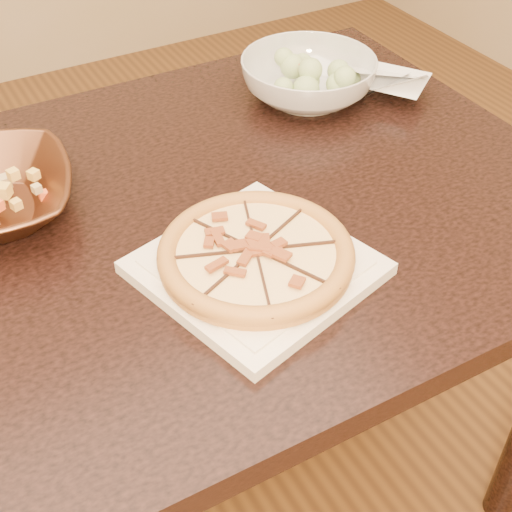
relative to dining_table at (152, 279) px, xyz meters
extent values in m
cube|color=brown|center=(0.08, 0.10, -0.65)|extent=(4.00, 4.00, 0.02)
cube|color=black|center=(0.00, 0.00, 0.09)|extent=(1.33, 0.86, 0.04)
cylinder|color=black|center=(0.58, 0.34, -0.29)|extent=(0.07, 0.07, 0.71)
cube|color=#EDE2C8|center=(0.09, -0.17, 0.12)|extent=(0.32, 0.32, 0.02)
cube|color=#EDE2C8|center=(0.09, -0.17, 0.13)|extent=(0.27, 0.27, 0.00)
cylinder|color=#B87645|center=(0.09, -0.17, 0.14)|extent=(0.25, 0.25, 0.01)
torus|color=#B87645|center=(0.09, -0.17, 0.14)|extent=(0.26, 0.26, 0.03)
cylinder|color=#FFDA93|center=(0.09, -0.17, 0.14)|extent=(0.21, 0.21, 0.01)
cube|color=black|center=(0.09, -0.17, 0.15)|extent=(0.11, 0.23, 0.01)
cube|color=black|center=(0.09, -0.17, 0.15)|extent=(0.24, 0.09, 0.01)
cube|color=black|center=(0.09, -0.17, 0.15)|extent=(0.23, 0.11, 0.01)
cube|color=black|center=(0.09, -0.17, 0.15)|extent=(0.09, 0.24, 0.01)
cube|color=brown|center=(0.10, -0.16, 0.15)|extent=(0.03, 0.02, 0.00)
cube|color=brown|center=(0.12, -0.15, 0.15)|extent=(0.03, 0.03, 0.00)
cube|color=brown|center=(0.13, -0.12, 0.15)|extent=(0.03, 0.03, 0.00)
cube|color=brown|center=(0.10, -0.15, 0.15)|extent=(0.02, 0.03, 0.00)
cube|color=brown|center=(0.09, -0.12, 0.15)|extent=(0.02, 0.03, 0.00)
cube|color=brown|center=(0.08, -0.10, 0.15)|extent=(0.02, 0.03, 0.00)
cube|color=brown|center=(0.07, -0.14, 0.15)|extent=(0.02, 0.03, 0.00)
cube|color=brown|center=(0.05, -0.13, 0.15)|extent=(0.03, 0.03, 0.00)
cube|color=brown|center=(0.02, -0.13, 0.15)|extent=(0.03, 0.03, 0.00)
cube|color=brown|center=(0.05, -0.16, 0.15)|extent=(0.03, 0.02, 0.00)
cube|color=brown|center=(0.02, -0.17, 0.15)|extent=(0.03, 0.02, 0.00)
cube|color=brown|center=(0.07, -0.18, 0.15)|extent=(0.03, 0.02, 0.00)
cube|color=brown|center=(0.05, -0.19, 0.15)|extent=(0.03, 0.02, 0.00)
cube|color=brown|center=(0.03, -0.22, 0.15)|extent=(0.03, 0.03, 0.00)
cube|color=brown|center=(0.07, -0.20, 0.15)|extent=(0.03, 0.03, 0.00)
cube|color=brown|center=(0.07, -0.22, 0.15)|extent=(0.02, 0.03, 0.00)
cube|color=brown|center=(0.08, -0.25, 0.15)|extent=(0.02, 0.03, 0.00)
cube|color=brown|center=(0.09, -0.21, 0.15)|extent=(0.02, 0.03, 0.00)
cube|color=brown|center=(0.11, -0.23, 0.15)|extent=(0.02, 0.03, 0.00)
cube|color=brown|center=(0.10, -0.19, 0.15)|extent=(0.03, 0.03, 0.00)
cube|color=brown|center=(0.12, -0.20, 0.15)|extent=(0.03, 0.03, 0.00)
cube|color=brown|center=(0.15, -0.20, 0.15)|extent=(0.03, 0.02, 0.00)
cube|color=brown|center=(0.11, -0.17, 0.15)|extent=(0.03, 0.02, 0.00)
cube|color=brown|center=(0.14, -0.16, 0.15)|extent=(0.03, 0.02, 0.00)
cube|color=gold|center=(-0.15, 0.11, 0.19)|extent=(0.03, 0.03, 0.03)
imported|color=silver|center=(0.41, 0.20, 0.15)|extent=(0.29, 0.29, 0.08)
sphere|color=#ACC57B|center=(0.41, 0.20, 0.20)|extent=(0.04, 0.04, 0.04)
sphere|color=#ACC57B|center=(0.42, 0.21, 0.20)|extent=(0.04, 0.04, 0.04)
sphere|color=#ACC57B|center=(0.43, 0.24, 0.20)|extent=(0.04, 0.04, 0.04)
sphere|color=#ACC57B|center=(0.41, 0.21, 0.20)|extent=(0.04, 0.04, 0.04)
sphere|color=#ACC57B|center=(0.39, 0.23, 0.20)|extent=(0.04, 0.04, 0.04)
sphere|color=#ACC57B|center=(0.40, 0.20, 0.20)|extent=(0.04, 0.04, 0.04)
sphere|color=#ACC57B|center=(0.38, 0.20, 0.20)|extent=(0.04, 0.04, 0.04)
sphere|color=#ACC57B|center=(0.36, 0.18, 0.20)|extent=(0.04, 0.04, 0.04)
sphere|color=#ACC57B|center=(0.40, 0.19, 0.20)|extent=(0.04, 0.04, 0.04)
sphere|color=#ACC57B|center=(0.41, 0.16, 0.20)|extent=(0.04, 0.04, 0.04)
sphere|color=#ACC57B|center=(0.41, 0.20, 0.20)|extent=(0.04, 0.04, 0.04)
sphere|color=#ACC57B|center=(0.43, 0.19, 0.20)|extent=(0.04, 0.04, 0.04)
cube|color=red|center=(0.43, 0.22, 0.19)|extent=(0.02, 0.02, 0.01)
cube|color=red|center=(0.37, 0.21, 0.19)|extent=(0.02, 0.02, 0.01)
cube|color=red|center=(0.41, 0.16, 0.19)|extent=(0.02, 0.02, 0.01)
camera|label=1|loc=(-0.26, -0.78, 0.74)|focal=50.00mm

